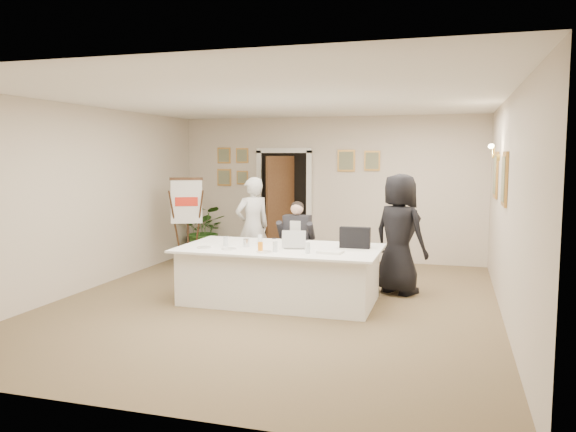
{
  "coord_description": "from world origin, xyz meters",
  "views": [
    {
      "loc": [
        2.35,
        -7.28,
        2.05
      ],
      "look_at": [
        0.02,
        0.6,
        1.16
      ],
      "focal_mm": 35.0,
      "sensor_mm": 36.0,
      "label": 1
    }
  ],
  "objects_px": {
    "laptop_bag": "(355,238)",
    "paper_stack": "(330,252)",
    "potted_palm": "(205,230)",
    "flip_chart": "(187,227)",
    "steel_jug": "(246,243)",
    "standing_man": "(253,227)",
    "laptop": "(296,238)",
    "conference_table": "(280,274)",
    "standing_woman": "(399,234)",
    "seated_man": "(296,242)",
    "oj_glass": "(260,247)"
  },
  "relations": [
    {
      "from": "laptop_bag",
      "to": "paper_stack",
      "type": "bearing_deg",
      "value": -116.29
    },
    {
      "from": "laptop_bag",
      "to": "potted_palm",
      "type": "bearing_deg",
      "value": 141.05
    },
    {
      "from": "flip_chart",
      "to": "potted_palm",
      "type": "distance_m",
      "value": 1.27
    },
    {
      "from": "paper_stack",
      "to": "steel_jug",
      "type": "xyz_separation_m",
      "value": [
        -1.24,
        0.17,
        0.04
      ]
    },
    {
      "from": "standing_man",
      "to": "paper_stack",
      "type": "distance_m",
      "value": 2.47
    },
    {
      "from": "potted_palm",
      "to": "laptop_bag",
      "type": "xyz_separation_m",
      "value": [
        3.59,
        -2.87,
        0.4
      ]
    },
    {
      "from": "potted_palm",
      "to": "laptop",
      "type": "bearing_deg",
      "value": -47.69
    },
    {
      "from": "paper_stack",
      "to": "steel_jug",
      "type": "height_order",
      "value": "steel_jug"
    },
    {
      "from": "conference_table",
      "to": "standing_woman",
      "type": "height_order",
      "value": "standing_woman"
    },
    {
      "from": "laptop",
      "to": "steel_jug",
      "type": "bearing_deg",
      "value": 178.73
    },
    {
      "from": "seated_man",
      "to": "laptop",
      "type": "bearing_deg",
      "value": -66.91
    },
    {
      "from": "paper_stack",
      "to": "laptop_bag",
      "type": "bearing_deg",
      "value": 63.98
    },
    {
      "from": "standing_man",
      "to": "laptop",
      "type": "xyz_separation_m",
      "value": [
        1.18,
        -1.48,
        0.07
      ]
    },
    {
      "from": "laptop",
      "to": "paper_stack",
      "type": "distance_m",
      "value": 0.63
    },
    {
      "from": "paper_stack",
      "to": "flip_chart",
      "type": "bearing_deg",
      "value": 145.77
    },
    {
      "from": "standing_woman",
      "to": "potted_palm",
      "type": "height_order",
      "value": "standing_woman"
    },
    {
      "from": "seated_man",
      "to": "oj_glass",
      "type": "bearing_deg",
      "value": -84.86
    },
    {
      "from": "flip_chart",
      "to": "oj_glass",
      "type": "relative_size",
      "value": 12.43
    },
    {
      "from": "laptop",
      "to": "oj_glass",
      "type": "xyz_separation_m",
      "value": [
        -0.37,
        -0.44,
        -0.07
      ]
    },
    {
      "from": "conference_table",
      "to": "seated_man",
      "type": "distance_m",
      "value": 1.14
    },
    {
      "from": "potted_palm",
      "to": "oj_glass",
      "type": "distance_m",
      "value": 4.29
    },
    {
      "from": "conference_table",
      "to": "seated_man",
      "type": "xyz_separation_m",
      "value": [
        -0.07,
        1.1,
        0.28
      ]
    },
    {
      "from": "conference_table",
      "to": "laptop",
      "type": "relative_size",
      "value": 7.98
    },
    {
      "from": "seated_man",
      "to": "standing_man",
      "type": "height_order",
      "value": "standing_man"
    },
    {
      "from": "flip_chart",
      "to": "paper_stack",
      "type": "height_order",
      "value": "flip_chart"
    },
    {
      "from": "flip_chart",
      "to": "standing_man",
      "type": "xyz_separation_m",
      "value": [
        1.41,
        -0.37,
        0.09
      ]
    },
    {
      "from": "conference_table",
      "to": "steel_jug",
      "type": "relative_size",
      "value": 25.37
    },
    {
      "from": "seated_man",
      "to": "steel_jug",
      "type": "bearing_deg",
      "value": -100.23
    },
    {
      "from": "conference_table",
      "to": "potted_palm",
      "type": "relative_size",
      "value": 2.66
    },
    {
      "from": "laptop",
      "to": "standing_woman",
      "type": "bearing_deg",
      "value": 24.6
    },
    {
      "from": "oj_glass",
      "to": "potted_palm",
      "type": "bearing_deg",
      "value": 124.63
    },
    {
      "from": "standing_man",
      "to": "laptop",
      "type": "height_order",
      "value": "standing_man"
    },
    {
      "from": "laptop",
      "to": "laptop_bag",
      "type": "distance_m",
      "value": 0.81
    },
    {
      "from": "conference_table",
      "to": "standing_man",
      "type": "distance_m",
      "value": 1.82
    },
    {
      "from": "seated_man",
      "to": "standing_woman",
      "type": "distance_m",
      "value": 1.65
    },
    {
      "from": "conference_table",
      "to": "standing_man",
      "type": "bearing_deg",
      "value": 122.6
    },
    {
      "from": "standing_woman",
      "to": "steel_jug",
      "type": "height_order",
      "value": "standing_woman"
    },
    {
      "from": "seated_man",
      "to": "laptop",
      "type": "height_order",
      "value": "seated_man"
    },
    {
      "from": "oj_glass",
      "to": "laptop_bag",
      "type": "bearing_deg",
      "value": 29.2
    },
    {
      "from": "standing_man",
      "to": "paper_stack",
      "type": "relative_size",
      "value": 5.2
    },
    {
      "from": "seated_man",
      "to": "laptop",
      "type": "distance_m",
      "value": 1.16
    },
    {
      "from": "conference_table",
      "to": "potted_palm",
      "type": "height_order",
      "value": "potted_palm"
    },
    {
      "from": "potted_palm",
      "to": "laptop_bag",
      "type": "distance_m",
      "value": 4.61
    },
    {
      "from": "seated_man",
      "to": "standing_woman",
      "type": "relative_size",
      "value": 0.75
    },
    {
      "from": "paper_stack",
      "to": "oj_glass",
      "type": "height_order",
      "value": "oj_glass"
    },
    {
      "from": "steel_jug",
      "to": "potted_palm",
      "type": "bearing_deg",
      "value": 123.41
    },
    {
      "from": "flip_chart",
      "to": "laptop",
      "type": "xyz_separation_m",
      "value": [
        2.59,
        -1.85,
        0.16
      ]
    },
    {
      "from": "potted_palm",
      "to": "oj_glass",
      "type": "height_order",
      "value": "potted_palm"
    },
    {
      "from": "standing_man",
      "to": "oj_glass",
      "type": "distance_m",
      "value": 2.08
    },
    {
      "from": "standing_man",
      "to": "oj_glass",
      "type": "xyz_separation_m",
      "value": [
        0.81,
        -1.92,
        -0.0
      ]
    }
  ]
}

